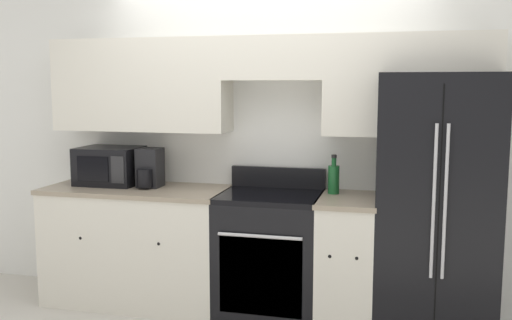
# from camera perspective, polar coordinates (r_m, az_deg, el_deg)

# --- Properties ---
(wall_back) EXTENTS (8.00, 0.39, 2.60)m
(wall_back) POSITION_cam_1_polar(r_m,az_deg,el_deg) (4.46, 0.81, 4.02)
(wall_back) COLOR white
(wall_back) RESTS_ON ground_plane
(lower_cabinets_left) EXTENTS (1.44, 0.64, 0.93)m
(lower_cabinets_left) POSITION_cam_1_polar(r_m,az_deg,el_deg) (4.69, -11.75, -8.32)
(lower_cabinets_left) COLOR silver
(lower_cabinets_left) RESTS_ON ground_plane
(lower_cabinets_right) EXTENTS (0.43, 0.64, 0.93)m
(lower_cabinets_right) POSITION_cam_1_polar(r_m,az_deg,el_deg) (4.26, 9.08, -9.88)
(lower_cabinets_right) COLOR silver
(lower_cabinets_right) RESTS_ON ground_plane
(oven_range) EXTENTS (0.75, 0.65, 1.09)m
(oven_range) POSITION_cam_1_polar(r_m,az_deg,el_deg) (4.34, 1.40, -9.40)
(oven_range) COLOR black
(oven_range) RESTS_ON ground_plane
(refrigerator) EXTENTS (0.80, 0.75, 1.82)m
(refrigerator) POSITION_cam_1_polar(r_m,az_deg,el_deg) (4.19, 17.51, -4.23)
(refrigerator) COLOR black
(refrigerator) RESTS_ON ground_plane
(microwave) EXTENTS (0.49, 0.39, 0.30)m
(microwave) POSITION_cam_1_polar(r_m,az_deg,el_deg) (4.78, -14.40, -0.55)
(microwave) COLOR black
(microwave) RESTS_ON lower_cabinets_left
(bottle) EXTENTS (0.08, 0.08, 0.29)m
(bottle) POSITION_cam_1_polar(r_m,az_deg,el_deg) (4.26, 7.77, -1.82)
(bottle) COLOR #195928
(bottle) RESTS_ON lower_cabinets_right
(coffee_maker) EXTENTS (0.18, 0.25, 0.31)m
(coffee_maker) POSITION_cam_1_polar(r_m,az_deg,el_deg) (4.56, -10.63, -0.93)
(coffee_maker) COLOR black
(coffee_maker) RESTS_ON lower_cabinets_left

